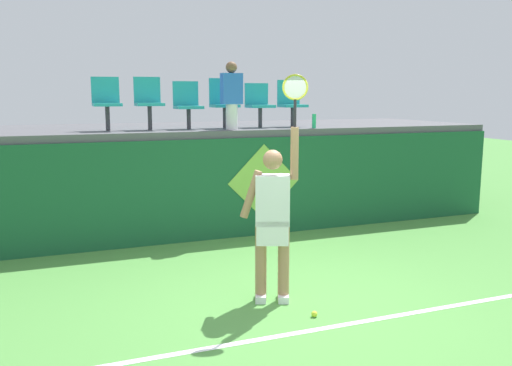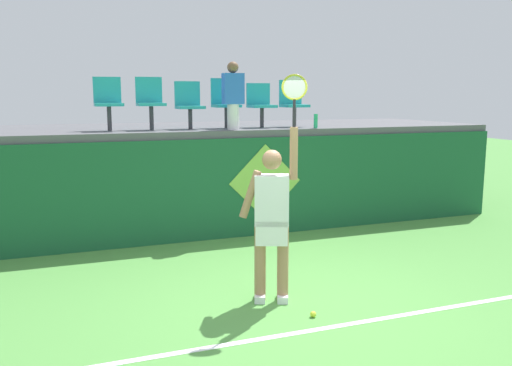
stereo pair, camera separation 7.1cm
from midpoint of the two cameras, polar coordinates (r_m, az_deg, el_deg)
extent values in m
plane|color=#519342|center=(6.18, 5.03, -12.93)|extent=(40.00, 40.00, 0.00)
cube|color=#195633|center=(8.77, -3.64, -0.60)|extent=(10.82, 0.20, 1.65)
cube|color=#56565B|center=(10.10, -6.16, 5.75)|extent=(10.82, 3.11, 0.12)
cube|color=white|center=(5.66, 7.86, -15.11)|extent=(9.74, 0.08, 0.01)
cube|color=white|center=(6.29, 0.76, -12.07)|extent=(0.21, 0.29, 0.08)
cube|color=white|center=(6.29, 3.18, -12.08)|extent=(0.21, 0.29, 0.08)
cylinder|color=#A87A56|center=(6.15, 0.77, -8.53)|extent=(0.13, 0.13, 0.90)
cylinder|color=#A87A56|center=(6.16, 3.22, -8.54)|extent=(0.13, 0.13, 0.90)
cube|color=white|center=(6.05, 2.01, -5.22)|extent=(0.42, 0.34, 0.28)
cube|color=white|center=(5.97, 2.03, -1.83)|extent=(0.43, 0.35, 0.57)
sphere|color=#A87A56|center=(5.90, 2.06, 2.51)|extent=(0.22, 0.22, 0.22)
cylinder|color=#A87A56|center=(5.96, -0.27, -1.21)|extent=(0.27, 0.18, 0.55)
cylinder|color=#A87A56|center=(5.90, 4.40, 3.17)|extent=(0.09, 0.09, 0.58)
cylinder|color=black|center=(5.87, 4.45, 7.45)|extent=(0.03, 0.03, 0.30)
torus|color=gold|center=(5.86, 4.49, 10.18)|extent=(0.27, 0.13, 0.28)
ellipsoid|color=silver|center=(5.86, 4.49, 10.18)|extent=(0.23, 0.10, 0.24)
sphere|color=#D1E533|center=(5.88, 6.51, -13.77)|extent=(0.07, 0.07, 0.07)
cylinder|color=#26B272|center=(9.36, 6.62, 6.59)|extent=(0.07, 0.07, 0.25)
cylinder|color=#38383D|center=(8.95, -15.19, 6.67)|extent=(0.07, 0.07, 0.39)
cube|color=teal|center=(8.94, -15.25, 8.09)|extent=(0.44, 0.42, 0.05)
cube|color=teal|center=(9.13, -15.43, 9.58)|extent=(0.44, 0.04, 0.42)
cylinder|color=#38383D|center=(9.04, -10.89, 6.84)|extent=(0.07, 0.07, 0.39)
cube|color=teal|center=(9.03, -10.94, 8.25)|extent=(0.44, 0.42, 0.05)
cube|color=teal|center=(9.22, -11.18, 9.75)|extent=(0.44, 0.04, 0.43)
cylinder|color=#38383D|center=(9.17, -6.82, 6.81)|extent=(0.07, 0.07, 0.34)
cube|color=teal|center=(9.16, -6.84, 8.03)|extent=(0.44, 0.42, 0.05)
cube|color=teal|center=(9.34, -7.15, 9.48)|extent=(0.44, 0.04, 0.41)
cylinder|color=#38383D|center=(9.34, -2.96, 6.97)|extent=(0.07, 0.07, 0.36)
cube|color=teal|center=(9.33, -2.97, 8.24)|extent=(0.44, 0.42, 0.05)
cube|color=teal|center=(9.51, -3.33, 9.77)|extent=(0.44, 0.04, 0.45)
cylinder|color=#38383D|center=(9.56, 0.85, 7.01)|extent=(0.07, 0.07, 0.35)
cube|color=teal|center=(9.55, 0.85, 8.20)|extent=(0.44, 0.42, 0.05)
cube|color=teal|center=(9.73, 0.45, 9.50)|extent=(0.44, 0.04, 0.38)
cylinder|color=#38383D|center=(9.80, 4.33, 7.05)|extent=(0.07, 0.07, 0.35)
cube|color=teal|center=(9.80, 4.35, 8.23)|extent=(0.44, 0.42, 0.05)
cube|color=teal|center=(9.97, 3.90, 9.67)|extent=(0.44, 0.04, 0.44)
cylinder|color=white|center=(8.97, -2.23, 7.08)|extent=(0.20, 0.20, 0.42)
cube|color=blue|center=(8.97, -2.25, 10.05)|extent=(0.34, 0.20, 0.51)
sphere|color=brown|center=(8.98, -2.26, 12.26)|extent=(0.19, 0.19, 0.19)
cube|color=#195633|center=(9.09, 1.20, -5.54)|extent=(0.90, 0.01, 0.00)
plane|color=#8CC64C|center=(8.89, 1.23, 0.10)|extent=(1.27, 0.00, 1.27)
camera|label=1|loc=(0.04, -89.70, 0.05)|focal=37.40mm
camera|label=2|loc=(0.04, 90.30, -0.05)|focal=37.40mm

